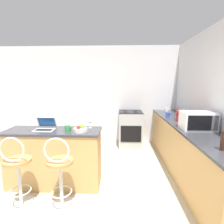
% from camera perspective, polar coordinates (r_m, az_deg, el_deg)
% --- Properties ---
extents(ground_plane, '(20.00, 20.00, 0.00)m').
position_cam_1_polar(ground_plane, '(2.61, -11.63, -30.19)').
color(ground_plane, '#BCAD8E').
extents(wall_back, '(12.00, 0.06, 2.60)m').
position_cam_1_polar(wall_back, '(4.80, -4.06, 5.36)').
color(wall_back, silver).
rests_on(wall_back, ground_plane).
extents(breakfast_bar, '(1.49, 0.51, 0.93)m').
position_cam_1_polar(breakfast_bar, '(3.05, -18.29, -13.99)').
color(breakfast_bar, tan).
rests_on(breakfast_bar, ground_plane).
extents(counter_right, '(0.62, 3.32, 0.93)m').
position_cam_1_polar(counter_right, '(3.53, 23.17, -10.98)').
color(counter_right, tan).
rests_on(counter_right, ground_plane).
extents(bar_stool_near, '(0.40, 0.40, 1.01)m').
position_cam_1_polar(bar_stool_near, '(2.72, -28.34, -17.55)').
color(bar_stool_near, silver).
rests_on(bar_stool_near, ground_plane).
extents(bar_stool_far, '(0.40, 0.40, 1.01)m').
position_cam_1_polar(bar_stool_far, '(2.50, -16.57, -19.27)').
color(bar_stool_far, silver).
rests_on(bar_stool_far, ground_plane).
extents(laptop, '(0.30, 0.26, 0.19)m').
position_cam_1_polar(laptop, '(2.96, -20.93, -4.42)').
color(laptop, silver).
rests_on(laptop, breakfast_bar).
extents(microwave, '(0.49, 0.34, 0.28)m').
position_cam_1_polar(microwave, '(3.06, 26.23, -2.57)').
color(microwave, white).
rests_on(microwave, counter_right).
extents(toaster, '(0.22, 0.25, 0.19)m').
position_cam_1_polar(toaster, '(3.61, 22.29, -1.28)').
color(toaster, red).
rests_on(toaster, counter_right).
extents(stove_range, '(0.59, 0.60, 0.93)m').
position_cam_1_polar(stove_range, '(4.58, 5.98, -5.52)').
color(stove_range, '#9EA3A8').
rests_on(stove_range, ground_plane).
extents(mug_blue, '(0.09, 0.08, 0.10)m').
position_cam_1_polar(mug_blue, '(3.95, 17.77, -0.78)').
color(mug_blue, '#2D51AD').
rests_on(mug_blue, counter_right).
extents(mug_white, '(0.10, 0.08, 0.09)m').
position_cam_1_polar(mug_white, '(4.67, 17.40, 0.75)').
color(mug_white, white).
rests_on(mug_white, counter_right).
extents(storage_jar, '(0.12, 0.12, 0.17)m').
position_cam_1_polar(storage_jar, '(4.03, 22.41, -0.33)').
color(storage_jar, silver).
rests_on(storage_jar, counter_right).
extents(pepper_mill, '(0.05, 0.05, 0.23)m').
position_cam_1_polar(pepper_mill, '(2.28, 32.48, -7.93)').
color(pepper_mill, '#331E14').
rests_on(pepper_mill, counter_right).
extents(wine_glass_tall, '(0.07, 0.07, 0.15)m').
position_cam_1_polar(wine_glass_tall, '(2.87, -7.18, -3.04)').
color(wine_glass_tall, silver).
rests_on(wine_glass_tall, breakfast_bar).
extents(fruit_bowl, '(0.21, 0.21, 0.11)m').
position_cam_1_polar(fruit_bowl, '(2.69, -10.20, -5.57)').
color(fruit_bowl, silver).
rests_on(fruit_bowl, breakfast_bar).
extents(mug_green, '(0.10, 0.09, 0.10)m').
position_cam_1_polar(mug_green, '(2.73, -14.25, -5.20)').
color(mug_green, '#338447').
rests_on(mug_green, breakfast_bar).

